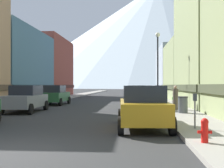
# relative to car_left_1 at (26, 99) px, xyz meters

# --- Properties ---
(sidewalk_left) EXTENTS (2.50, 100.00, 0.15)m
(sidewalk_left) POSITION_rel_car_left_1_xyz_m (-2.45, 23.39, -0.82)
(sidewalk_left) COLOR gray
(sidewalk_left) RESTS_ON ground
(sidewalk_right) EXTENTS (2.50, 100.00, 0.15)m
(sidewalk_right) POSITION_rel_car_left_1_xyz_m (10.05, 23.39, -0.82)
(sidewalk_right) COLOR gray
(sidewalk_right) RESTS_ON ground
(storefront_left_3) EXTENTS (6.84, 12.74, 9.29)m
(storefront_left_3) POSITION_rel_car_left_1_xyz_m (-6.97, 26.33, 3.58)
(storefront_left_3) COLOR brown
(storefront_left_3) RESTS_ON ground
(storefront_right_1) EXTENTS (6.37, 10.95, 10.38)m
(storefront_right_1) POSITION_rel_car_left_1_xyz_m (14.34, 5.12, 4.12)
(storefront_right_1) COLOR #8C9966
(storefront_right_1) RESTS_ON ground
(storefront_right_2) EXTENTS (10.27, 10.38, 6.89)m
(storefront_right_2) POSITION_rel_car_left_1_xyz_m (16.29, 15.93, 2.42)
(storefront_right_2) COLOR #8C9966
(storefront_right_2) RESTS_ON ground
(storefront_right_3) EXTENTS (9.62, 12.35, 7.84)m
(storefront_right_3) POSITION_rel_car_left_1_xyz_m (15.96, 27.70, 2.88)
(storefront_right_3) COLOR #99A5B2
(storefront_right_3) RESTS_ON ground
(car_left_1) EXTENTS (2.13, 4.43, 1.78)m
(car_left_1) POSITION_rel_car_left_1_xyz_m (0.00, 0.00, 0.00)
(car_left_1) COLOR slate
(car_left_1) RESTS_ON ground
(car_left_2) EXTENTS (2.06, 4.40, 1.78)m
(car_left_2) POSITION_rel_car_left_1_xyz_m (0.00, 7.18, 0.00)
(car_left_2) COLOR #265933
(car_left_2) RESTS_ON ground
(car_right_0) EXTENTS (2.24, 4.48, 1.78)m
(car_right_0) POSITION_rel_car_left_1_xyz_m (7.60, -6.79, 0.00)
(car_right_0) COLOR #B28419
(car_right_0) RESTS_ON ground
(car_right_1) EXTENTS (2.06, 4.40, 1.78)m
(car_right_1) POSITION_rel_car_left_1_xyz_m (7.60, 1.38, 0.00)
(car_right_1) COLOR black
(car_right_1) RESTS_ON ground
(car_right_2) EXTENTS (2.20, 4.46, 1.78)m
(car_right_2) POSITION_rel_car_left_1_xyz_m (7.60, 10.87, 0.00)
(car_right_2) COLOR slate
(car_right_2) RESTS_ON ground
(car_right_3) EXTENTS (2.12, 4.43, 1.78)m
(car_right_3) POSITION_rel_car_left_1_xyz_m (7.60, 17.79, 0.00)
(car_right_3) COLOR slate
(car_right_3) RESTS_ON ground
(fire_hydrant_near) EXTENTS (0.40, 0.22, 0.70)m
(fire_hydrant_near) POSITION_rel_car_left_1_xyz_m (9.25, -10.30, -0.37)
(fire_hydrant_near) COLOR red
(fire_hydrant_near) RESTS_ON sidewalk_right
(parking_meter_near) EXTENTS (0.14, 0.10, 1.33)m
(parking_meter_near) POSITION_rel_car_left_1_xyz_m (9.55, -7.58, 0.11)
(parking_meter_near) COLOR #595960
(parking_meter_near) RESTS_ON sidewalk_right
(trash_bin_right) EXTENTS (0.59, 0.59, 0.98)m
(trash_bin_right) POSITION_rel_car_left_1_xyz_m (10.15, -1.39, -0.26)
(trash_bin_right) COLOR #4C5156
(trash_bin_right) RESTS_ON sidewalk_right
(potted_plant_0) EXTENTS (0.50, 0.50, 0.73)m
(potted_plant_0) POSITION_rel_car_left_1_xyz_m (10.80, 6.57, -0.41)
(potted_plant_0) COLOR gray
(potted_plant_0) RESTS_ON sidewalk_right
(pedestrian_1) EXTENTS (0.36, 0.36, 1.63)m
(pedestrian_1) POSITION_rel_car_left_1_xyz_m (10.05, 0.90, -0.00)
(pedestrian_1) COLOR brown
(pedestrian_1) RESTS_ON sidewalk_right
(pedestrian_2) EXTENTS (0.36, 0.36, 1.60)m
(pedestrian_2) POSITION_rel_car_left_1_xyz_m (-2.45, 9.17, -0.01)
(pedestrian_2) COLOR maroon
(pedestrian_2) RESTS_ON sidewalk_left
(streetlamp_right) EXTENTS (0.36, 0.36, 5.86)m
(streetlamp_right) POSITION_rel_car_left_1_xyz_m (9.15, 4.26, 3.09)
(streetlamp_right) COLOR black
(streetlamp_right) RESTS_ON sidewalk_right
(mountain_backdrop) EXTENTS (269.60, 269.60, 95.65)m
(mountain_backdrop) POSITION_rel_car_left_1_xyz_m (30.32, 248.39, 46.93)
(mountain_backdrop) COLOR silver
(mountain_backdrop) RESTS_ON ground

